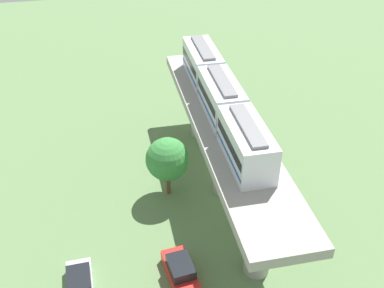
{
  "coord_description": "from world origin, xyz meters",
  "views": [
    {
      "loc": [
        9.44,
        31.1,
        27.4
      ],
      "look_at": [
        2.5,
        -1.78,
        4.2
      ],
      "focal_mm": 43.6,
      "sensor_mm": 36.0,
      "label": 1
    }
  ],
  "objects": [
    {
      "name": "tree_near_viaduct",
      "position": [
        4.89,
        -0.6,
        3.76
      ],
      "size": [
        3.77,
        3.77,
        5.66
      ],
      "color": "brown",
      "rests_on": "ground"
    },
    {
      "name": "ground_plane",
      "position": [
        0.0,
        0.0,
        0.0
      ],
      "size": [
        120.0,
        120.0,
        0.0
      ],
      "primitive_type": "plane",
      "color": "#5B7A4C"
    },
    {
      "name": "parked_car_red",
      "position": [
        5.62,
        8.99,
        0.74
      ],
      "size": [
        2.29,
        4.38,
        1.76
      ],
      "rotation": [
        0.0,
        0.0,
        0.12
      ],
      "color": "red",
      "rests_on": "ground"
    },
    {
      "name": "parked_car_silver",
      "position": [
        12.74,
        8.7,
        0.74
      ],
      "size": [
        1.96,
        4.27,
        1.76
      ],
      "rotation": [
        0.0,
        0.0,
        0.04
      ],
      "color": "#B2B5BA",
      "rests_on": "ground"
    },
    {
      "name": "train",
      "position": [
        0.0,
        -1.78,
        8.54
      ],
      "size": [
        2.64,
        20.5,
        3.24
      ],
      "color": "silver",
      "rests_on": "viaduct"
    },
    {
      "name": "viaduct",
      "position": [
        0.0,
        0.0,
        5.35
      ],
      "size": [
        5.2,
        28.85,
        7.0
      ],
      "color": "#999691",
      "rests_on": "ground"
    }
  ]
}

